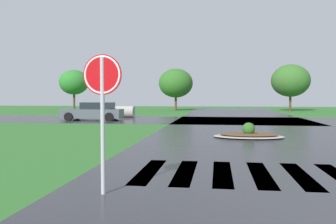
{
  "coord_description": "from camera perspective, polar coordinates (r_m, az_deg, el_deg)",
  "views": [
    {
      "loc": [
        -1.92,
        -4.94,
        1.86
      ],
      "look_at": [
        -4.53,
        13.85,
        1.02
      ],
      "focal_mm": 38.29,
      "sensor_mm": 36.0,
      "label": 1
    }
  ],
  "objects": [
    {
      "name": "asphalt_roadway",
      "position": [
        15.18,
        15.18,
        -4.57
      ],
      "size": [
        10.19,
        80.0,
        0.01
      ],
      "primitive_type": "cube",
      "color": "#2B2B30",
      "rests_on": "ground"
    },
    {
      "name": "median_island",
      "position": [
        16.46,
        12.71,
        -3.54
      ],
      "size": [
        3.14,
        1.98,
        0.68
      ],
      "color": "#9E9B93",
      "rests_on": "ground"
    },
    {
      "name": "drainage_pipe_stack",
      "position": [
        31.59,
        -6.87,
        0.05
      ],
      "size": [
        1.62,
        1.02,
        0.99
      ],
      "color": "#9E9B93",
      "rests_on": "ground"
    },
    {
      "name": "car_white_sedan",
      "position": [
        28.1,
        -11.74,
        0.03
      ],
      "size": [
        4.63,
        2.2,
        1.38
      ],
      "rotation": [
        0.0,
        0.0,
        3.18
      ],
      "color": "#4C545B",
      "rests_on": "ground"
    },
    {
      "name": "background_treeline",
      "position": [
        45.88,
        13.35,
        4.91
      ],
      "size": [
        45.42,
        5.88,
        6.09
      ],
      "color": "#4C3823",
      "rests_on": "ground"
    },
    {
      "name": "stop_sign",
      "position": [
        6.82,
        -10.4,
        3.39
      ],
      "size": [
        0.76,
        0.1,
        2.64
      ],
      "rotation": [
        0.0,
        0.0,
        -0.07
      ],
      "color": "#B2B5BA",
      "rests_on": "ground"
    },
    {
      "name": "crosswalk_stripes",
      "position": [
        9.06,
        20.27,
        -9.44
      ],
      "size": [
        7.65,
        3.02,
        0.01
      ],
      "color": "white",
      "rests_on": "ground"
    },
    {
      "name": "asphalt_cross_road",
      "position": [
        27.86,
        11.86,
        -1.33
      ],
      "size": [
        90.0,
        9.17,
        0.01
      ],
      "primitive_type": "cube",
      "color": "#2B2B30",
      "rests_on": "ground"
    }
  ]
}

